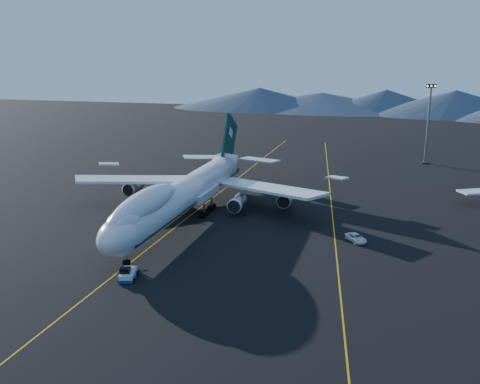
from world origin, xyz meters
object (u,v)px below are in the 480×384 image
(pushback_tug, at_px, (128,275))
(service_van, at_px, (356,238))
(floodlight_mast, at_px, (428,124))
(boeing_747, at_px, (185,193))

(pushback_tug, height_order, service_van, pushback_tug)
(floodlight_mast, bearing_deg, boeing_747, -123.96)
(boeing_747, bearing_deg, pushback_tug, -84.97)
(service_van, bearing_deg, pushback_tug, -175.94)
(boeing_747, relative_size, pushback_tug, 14.70)
(floodlight_mast, bearing_deg, pushback_tug, -114.40)
(service_van, relative_size, floodlight_mast, 0.20)
(service_van, height_order, floodlight_mast, floodlight_mast)
(pushback_tug, bearing_deg, floodlight_mast, 50.13)
(pushback_tug, bearing_deg, boeing_747, 79.56)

